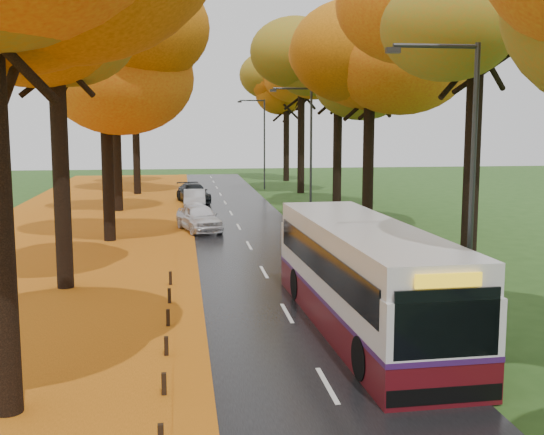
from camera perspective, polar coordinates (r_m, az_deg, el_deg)
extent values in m
cube|color=black|center=(34.32, -2.10, -2.08)|extent=(6.50, 90.00, 0.04)
cube|color=silver|center=(34.32, -2.10, -2.05)|extent=(0.12, 90.00, 0.01)
cube|color=#984C0D|center=(34.65, -17.09, -2.36)|extent=(12.00, 90.00, 0.02)
cube|color=orange|center=(34.17, -7.20, -2.15)|extent=(0.90, 90.00, 0.01)
cylinder|color=black|center=(25.54, -17.27, 4.38)|extent=(0.60, 0.60, 9.15)
cylinder|color=black|center=(35.39, -13.60, 4.49)|extent=(0.60, 0.60, 8.00)
ellipsoid|color=orange|center=(35.45, -13.87, 12.58)|extent=(9.20, 9.20, 7.18)
cylinder|color=black|center=(47.36, -12.85, 5.70)|extent=(0.60, 0.60, 8.58)
ellipsoid|color=orange|center=(47.47, -13.06, 12.18)|extent=(8.00, 8.00, 6.24)
cylinder|color=black|center=(58.27, -11.30, 6.42)|extent=(0.60, 0.60, 9.15)
ellipsoid|color=orange|center=(58.41, -11.46, 12.04)|extent=(9.20, 9.20, 7.18)
cylinder|color=black|center=(68.30, -11.27, 6.15)|extent=(0.60, 0.60, 8.00)
ellipsoid|color=orange|center=(68.34, -11.39, 10.34)|extent=(8.00, 8.00, 6.24)
cylinder|color=black|center=(26.46, 16.38, 4.60)|extent=(0.60, 0.60, 9.22)
ellipsoid|color=orange|center=(26.77, 16.89, 16.99)|extent=(8.20, 8.20, 6.40)
cylinder|color=black|center=(37.58, 8.06, 4.98)|extent=(0.60, 0.60, 8.19)
ellipsoid|color=orange|center=(37.67, 8.22, 12.78)|extent=(9.20, 9.20, 7.18)
cylinder|color=black|center=(47.40, 5.50, 5.94)|extent=(0.60, 0.60, 8.70)
ellipsoid|color=orange|center=(47.52, 5.59, 12.51)|extent=(8.20, 8.20, 6.40)
cylinder|color=black|center=(58.05, 2.45, 6.60)|extent=(0.60, 0.60, 9.22)
ellipsoid|color=orange|center=(58.19, 2.48, 12.28)|extent=(9.20, 9.20, 7.18)
cylinder|color=black|center=(69.99, 1.20, 6.42)|extent=(0.60, 0.60, 8.19)
ellipsoid|color=orange|center=(70.04, 1.22, 10.61)|extent=(8.20, 8.20, 6.40)
cube|color=black|center=(15.74, -9.02, -13.61)|extent=(0.11, 0.11, 0.52)
cube|color=black|center=(18.18, -8.83, -10.60)|extent=(0.11, 0.11, 0.52)
cube|color=black|center=(20.67, -8.69, -8.31)|extent=(0.11, 0.11, 0.52)
cube|color=black|center=(23.17, -8.58, -6.51)|extent=(0.11, 0.11, 0.52)
cube|color=black|center=(25.70, -8.49, -5.06)|extent=(0.11, 0.11, 0.52)
cylinder|color=#333538|center=(18.34, 16.36, 1.32)|extent=(0.14, 0.14, 8.00)
cylinder|color=#333538|center=(17.90, 13.55, 13.78)|extent=(2.20, 0.11, 0.11)
cube|color=#333538|center=(17.53, 10.09, 13.61)|extent=(0.35, 0.18, 0.14)
cylinder|color=#333538|center=(39.40, 3.28, 5.04)|extent=(0.14, 0.14, 8.00)
cylinder|color=#333538|center=(39.20, 1.71, 10.74)|extent=(2.20, 0.11, 0.11)
cube|color=#333538|center=(39.03, 0.09, 10.58)|extent=(0.35, 0.18, 0.14)
cylinder|color=#333538|center=(61.13, -0.64, 6.10)|extent=(0.14, 0.14, 8.00)
cylinder|color=#333538|center=(61.00, -1.69, 9.76)|extent=(2.20, 0.11, 0.11)
cube|color=#333538|center=(60.89, -2.73, 9.65)|extent=(0.35, 0.18, 0.14)
cube|color=#4D0C12|center=(20.30, 7.55, -7.84)|extent=(3.08, 11.70, 0.95)
cube|color=silver|center=(20.01, 7.62, -4.64)|extent=(3.08, 11.70, 1.37)
cube|color=silver|center=(19.81, 7.67, -1.66)|extent=(3.02, 11.47, 0.74)
cube|color=#3A1855|center=(20.16, 7.58, -6.39)|extent=(3.10, 11.72, 0.13)
cube|color=black|center=(19.93, 7.64, -3.45)|extent=(3.08, 10.77, 0.90)
cube|color=black|center=(14.73, 14.43, -8.60)|extent=(2.32, 0.15, 1.48)
cube|color=yellow|center=(14.50, 14.55, -5.12)|extent=(1.45, 0.12, 0.30)
cube|color=black|center=(15.26, 14.19, -14.17)|extent=(2.59, 0.22, 0.37)
cylinder|color=black|center=(16.35, 7.66, -11.60)|extent=(0.34, 1.07, 1.06)
cylinder|color=black|center=(17.19, 15.45, -10.82)|extent=(0.34, 1.07, 1.06)
cylinder|color=black|center=(23.25, 2.15, -5.59)|extent=(0.34, 1.07, 1.06)
cylinder|color=black|center=(23.85, 7.82, -5.31)|extent=(0.34, 1.07, 1.06)
imported|color=silver|center=(37.87, -6.12, 0.00)|extent=(2.82, 4.69, 1.49)
imported|color=#ADB0B5|center=(47.12, -6.50, 1.49)|extent=(1.50, 4.17, 1.37)
imported|color=black|center=(51.45, -6.60, 2.05)|extent=(2.79, 5.08, 1.39)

